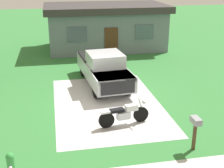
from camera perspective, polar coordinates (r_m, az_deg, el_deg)
name	(u,v)px	position (r m, az deg, el deg)	size (l,w,h in m)	color
ground_plane	(107,104)	(15.02, -0.89, -3.66)	(80.00, 80.00, 0.00)	#347838
driveway_pad	(107,104)	(15.02, -0.89, -3.65)	(5.02, 7.66, 0.01)	#BCBCBC
motorcycle	(124,114)	(12.92, 2.30, -5.54)	(2.20, 0.75, 1.09)	black
pickup_truck	(103,68)	(17.33, -1.62, 3.03)	(2.47, 5.77, 1.90)	black
fire_hydrant	(11,166)	(10.36, -18.07, -14.07)	(0.32, 0.40, 0.87)	#2D8C38
mailbox	(196,125)	(11.35, 15.09, -7.29)	(0.26, 0.48, 1.26)	#4C3823
neighbor_house	(105,26)	(25.51, -1.21, 10.60)	(9.60, 5.60, 3.50)	slate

